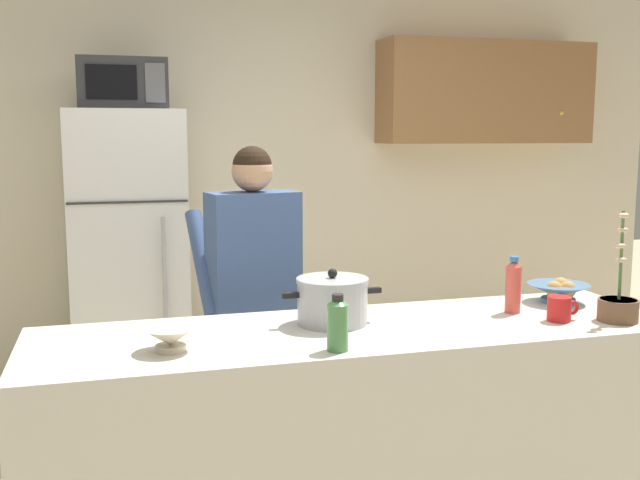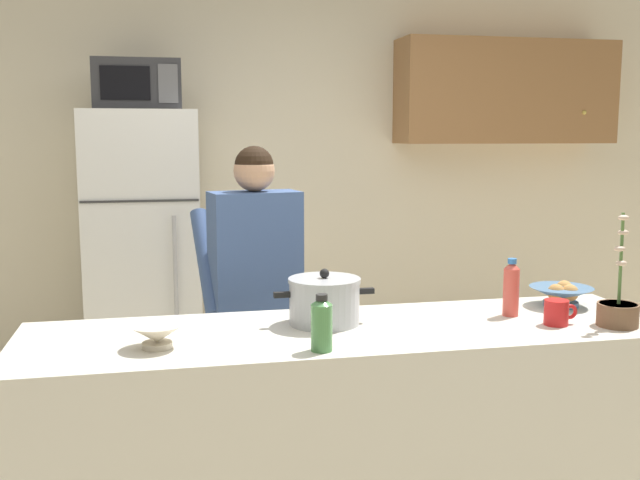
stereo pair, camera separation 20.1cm
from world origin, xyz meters
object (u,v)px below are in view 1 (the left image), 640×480
Objects in this scene: empty_bowl at (170,337)px; potted_orchid at (618,305)px; microwave at (123,84)px; refrigerator at (129,264)px; coffee_mug at (560,309)px; bottle_near_edge at (338,323)px; person_near_pot at (253,279)px; cooking_pot at (332,301)px; bottle_mid_counter at (513,285)px; bread_bowl at (559,291)px.

empty_bowl is 0.43× the size of potted_orchid.
refrigerator is at bearing 90.07° from microwave.
microwave is 2.63× the size of empty_bowl.
refrigerator is 3.67× the size of microwave.
empty_bowl is (-1.46, 0.01, -0.00)m from coffee_mug.
bottle_near_edge is (0.53, -0.15, 0.05)m from empty_bowl.
person_near_pot is 12.03× the size of coffee_mug.
coffee_mug is at bearing -39.67° from person_near_pot.
bottle_near_edge is at bearing -84.46° from person_near_pot.
potted_orchid is at bearing -13.90° from cooking_pot.
refrigerator is 4.16× the size of potted_orchid.
person_near_pot is 0.99m from bottle_near_edge.
refrigerator is 7.74× the size of bottle_mid_counter.
bottle_near_edge is at bearing -159.79° from bread_bowl.
microwave is at bearing 131.26° from potted_orchid.
cooking_pot is 2.02× the size of bottle_near_edge.
empty_bowl is at bearing 177.58° from potted_orchid.
bread_bowl is at bearing -44.54° from refrigerator.
refrigerator is 2.31m from bottle_mid_counter.
coffee_mug is 0.94m from bottle_near_edge.
refrigerator is 1.02m from microwave.
potted_orchid is at bearing -49.05° from refrigerator.
bread_bowl reaches higher than empty_bowl.
cooking_pot is (0.18, -0.65, 0.03)m from person_near_pot.
bottle_near_edge is (-0.08, -0.34, 0.00)m from cooking_pot.
bread_bowl reaches higher than coffee_mug.
bottle_mid_counter is at bearing -159.89° from bread_bowl.
bottle_mid_counter is at bearing -51.25° from refrigerator.
microwave is 2.53× the size of bottle_near_edge.
cooking_pot is at bearing 166.10° from potted_orchid.
person_near_pot is at bearing 143.42° from bottle_mid_counter.
bread_bowl is (1.72, -1.67, -0.93)m from microwave.
bottle_near_edge is at bearing -73.49° from microwave.
bread_bowl is at bearing 96.22° from potted_orchid.
bread_bowl is at bearing 3.91° from cooking_pot.
person_near_pot is 8.30× the size of bottle_near_edge.
refrigerator is 2.50m from coffee_mug.
refrigerator is at bearing 111.66° from cooking_pot.
bottle_near_edge is at bearing -73.65° from refrigerator.
refrigerator is 2.42m from bread_bowl.
bottle_mid_counter is (1.44, -1.80, 0.15)m from refrigerator.
coffee_mug is (1.03, -0.85, -0.01)m from person_near_pot.
refrigerator is 9.63× the size of empty_bowl.
bottle_mid_counter is at bearing 6.66° from empty_bowl.
bread_bowl is 0.30m from bottle_mid_counter.
coffee_mug is 0.51× the size of bread_bowl.
refrigerator reaches higher than potted_orchid.
bottle_near_edge is 0.83× the size of bottle_mid_counter.
refrigerator reaches higher than bottle_mid_counter.
microwave reaches higher than potted_orchid.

